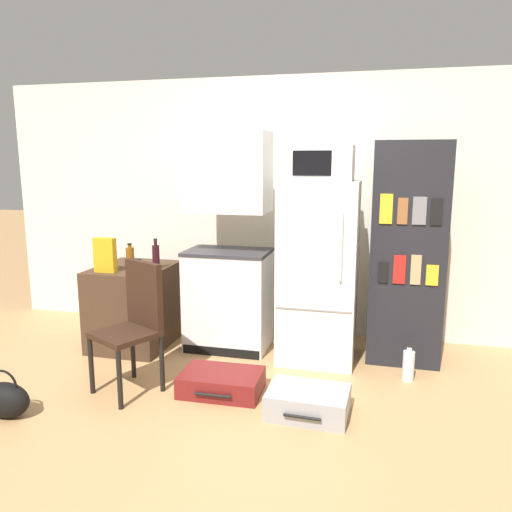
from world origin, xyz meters
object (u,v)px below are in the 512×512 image
bottle_amber_beer (130,254)px  handbag (5,399)px  suitcase_small_flat (308,402)px  water_bottle_front (408,365)px  side_table (135,306)px  chair (135,317)px  bottle_clear_short (139,268)px  microwave (321,163)px  cereal_box (105,255)px  refrigerator (319,272)px  bookshelf (407,255)px  bottle_wine_dark (156,256)px  kitchen_hutch (228,251)px  suitcase_large_flat (221,382)px

bottle_amber_beer → handbag: bottle_amber_beer is taller
suitcase_small_flat → water_bottle_front: water_bottle_front is taller
suitcase_small_flat → water_bottle_front: size_ratio=1.84×
side_table → chair: 0.97m
bottle_clear_short → microwave: bearing=14.2°
cereal_box → side_table: bearing=65.5°
refrigerator → bottle_amber_beer: bearing=176.7°
cereal_box → water_bottle_front: bearing=1.2°
bookshelf → suitcase_small_flat: bearing=-119.8°
refrigerator → chair: bearing=-143.3°
bottle_amber_beer → chair: bearing=-60.8°
refrigerator → bottle_amber_beer: size_ratio=8.50×
handbag → bottle_wine_dark: bearing=71.8°
side_table → microwave: bearing=2.8°
kitchen_hutch → handbag: 2.07m
microwave → handbag: microwave is taller
handbag → suitcase_large_flat: bearing=28.0°
chair → cereal_box: bearing=162.0°
bottle_amber_beer → refrigerator: bearing=-3.3°
kitchen_hutch → bookshelf: kitchen_hutch is taller
bottle_wine_dark → chair: size_ratio=0.28×
kitchen_hutch → refrigerator: kitchen_hutch is taller
bottle_clear_short → suitcase_small_flat: 1.82m
kitchen_hutch → cereal_box: 1.06m
bookshelf → handbag: bearing=-147.7°
suitcase_small_flat → water_bottle_front: bearing=48.9°
suitcase_small_flat → bottle_wine_dark: bearing=151.7°
bookshelf → chair: 2.25m
bottle_clear_short → suitcase_large_flat: 1.23m
microwave → suitcase_small_flat: 1.88m
bottle_amber_beer → cereal_box: size_ratio=0.60×
bookshelf → bottle_amber_beer: bearing=-179.7°
microwave → bottle_amber_beer: (-1.81, 0.11, -0.86)m
microwave → handbag: 2.89m
refrigerator → chair: (-1.24, -0.92, -0.21)m
bottle_wine_dark → water_bottle_front: (2.19, -0.17, -0.73)m
cereal_box → handbag: (-0.09, -1.19, -0.77)m
bookshelf → handbag: 3.20m
refrigerator → cereal_box: bearing=-169.2°
cereal_box → suitcase_large_flat: bearing=-22.6°
kitchen_hutch → microwave: size_ratio=3.74×
refrigerator → microwave: 0.91m
microwave → kitchen_hutch: bearing=175.9°
side_table → microwave: (1.69, 0.08, 1.30)m
cereal_box → water_bottle_front: (2.56, 0.06, -0.77)m
cereal_box → suitcase_small_flat: bearing=-19.6°
bottle_wine_dark → chair: bottle_wine_dark is taller
handbag → water_bottle_front: size_ratio=1.19×
side_table → suitcase_large_flat: (1.09, -0.76, -0.29)m
bottle_wine_dark → cereal_box: cereal_box is taller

